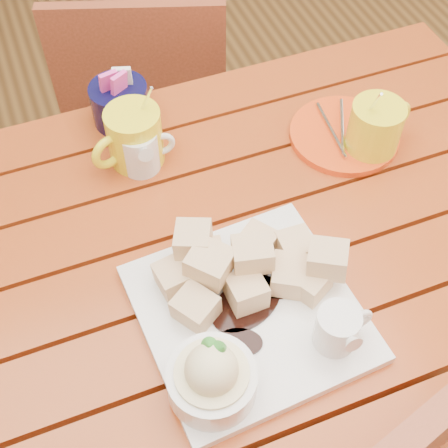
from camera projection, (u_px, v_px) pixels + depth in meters
name	position (u px, v px, depth m)	size (l,w,h in m)	color
ground	(226.00, 424.00, 1.55)	(5.00, 5.00, 0.00)	#533517
table	(227.00, 288.00, 1.04)	(1.20, 0.79, 0.75)	maroon
dessert_plate	(244.00, 315.00, 0.84)	(0.31, 0.31, 0.12)	white
coffee_mug_left	(133.00, 137.00, 1.03)	(0.13, 0.09, 0.15)	yellow
coffee_mug_right	(376.00, 128.00, 1.04)	(0.13, 0.09, 0.15)	yellow
cream_pitcher	(141.00, 149.00, 1.03)	(0.09, 0.08, 0.08)	white
sugar_caddy	(120.00, 103.00, 1.10)	(0.10, 0.10, 0.11)	black
orange_saucer	(345.00, 135.00, 1.09)	(0.19, 0.19, 0.02)	#EE4714
chair_far	(149.00, 106.00, 1.59)	(0.49, 0.49, 0.81)	brown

